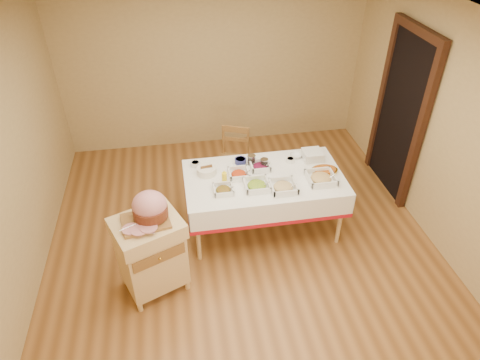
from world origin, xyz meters
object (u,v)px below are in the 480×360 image
Objects in this scene: bread_basket at (207,171)px; plate_stack at (312,155)px; dining_chair at (233,159)px; ham_on_board at (149,209)px; brass_platter at (324,170)px; preserve_jar_right at (264,164)px; butcher_cart at (151,251)px; mustard_bottle at (224,178)px; preserve_jar_left at (251,160)px; dining_table at (264,188)px.

bread_basket is 1.30m from plate_stack.
dining_chair is 3.88× the size of bread_basket.
ham_on_board is 2.11m from brass_platter.
brass_platter is at bearing -44.17° from dining_chair.
preserve_jar_right is 0.52× the size of bread_basket.
butcher_cart is 1.14m from mustard_bottle.
preserve_jar_right reaches higher than bread_basket.
butcher_cart is 1.61m from preserve_jar_left.
preserve_jar_right is (1.36, 0.91, 0.30)m from butcher_cart.
mustard_bottle is at bearing -104.86° from dining_chair.
preserve_jar_left is 0.16m from preserve_jar_right.
dining_chair is 1.89× the size of ham_on_board.
butcher_cart reaches higher than bread_basket.
preserve_jar_right is 0.66× the size of mustard_bottle.
butcher_cart is at bearing -141.97° from ham_on_board.
plate_stack is at bearing -0.94° from preserve_jar_left.
dining_table is at bearing 6.22° from mustard_bottle.
butcher_cart reaches higher than preserve_jar_left.
dining_chair is 2.77× the size of brass_platter.
brass_platter reaches higher than dining_table.
ham_on_board is 2.05× the size of bread_basket.
ham_on_board is 2.16m from plate_stack.
brass_platter is at bearing -20.41° from preserve_jar_left.
plate_stack reaches higher than dining_table.
preserve_jar_right is at bearing 33.87° from ham_on_board.
butcher_cart is 7.26× the size of preserve_jar_left.
ham_on_board is at bearing -141.21° from mustard_bottle.
preserve_jar_left is 0.54× the size of bread_basket.
ham_on_board is at bearing -140.32° from preserve_jar_left.
dining_table is 7.98× the size of bread_basket.
plate_stack is 0.70× the size of brass_platter.
preserve_jar_left reaches higher than plate_stack.
butcher_cart is at bearing -153.09° from plate_stack.
preserve_jar_left is 0.39× the size of brass_platter.
bread_basket is at bearing 164.92° from dining_table.
preserve_jar_right is at bearing -172.17° from plate_stack.
mustard_bottle is at bearing -164.15° from plate_stack.
mustard_bottle is 1.16m from plate_stack.
bread_basket reaches higher than brass_platter.
dining_table is 5.71× the size of brass_platter.
dining_chair is at bearing 135.83° from brass_platter.
dining_chair is at bearing 56.39° from ham_on_board.
preserve_jar_left is 0.86m from brass_platter.
preserve_jar_right reaches higher than plate_stack.
dining_chair is 1.13m from plate_stack.
dining_table is 10.26× the size of mustard_bottle.
dining_table is at bearing 178.34° from brass_platter.
ham_on_board is (0.05, 0.04, 0.52)m from butcher_cart.
mustard_bottle is (0.80, 0.64, -0.19)m from ham_on_board.
ham_on_board is at bearing -153.40° from plate_stack.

